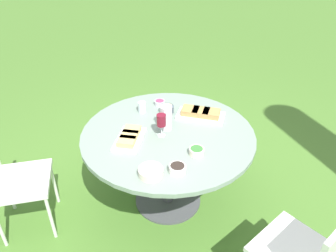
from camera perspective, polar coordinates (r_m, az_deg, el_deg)
ground_plane at (r=3.03m, az=0.00°, el=-12.71°), size 40.00×40.00×0.00m
dining_table at (r=2.62m, az=0.00°, el=-3.11°), size 1.36×1.36×0.73m
chair_near_left at (r=2.75m, az=-26.13°, el=-7.76°), size 0.56×0.55×0.89m
chair_near_right at (r=2.18m, az=23.38°, el=-19.47°), size 0.61×0.61×0.89m
water_pitcher at (r=2.55m, az=-0.35°, el=1.46°), size 0.10×0.10×0.20m
wine_glass at (r=2.45m, az=-1.18°, el=0.89°), size 0.07×0.07×0.19m
platter_bread_main at (r=2.76m, az=5.71°, el=2.18°), size 0.25×0.42×0.07m
platter_charcuterie at (r=2.47m, az=-6.74°, el=-1.99°), size 0.33×0.20×0.06m
bowl_fries at (r=2.80m, az=-0.23°, el=3.02°), size 0.12×0.12×0.07m
bowl_salad at (r=2.32m, az=5.00°, el=-4.35°), size 0.11×0.11×0.05m
bowl_olives at (r=2.17m, az=1.65°, el=-7.38°), size 0.11×0.11×0.05m
bowl_dip_red at (r=2.93m, az=-1.46°, el=4.13°), size 0.09×0.09×0.04m
bowl_dip_cream at (r=2.14m, az=-3.03°, el=-7.91°), size 0.16×0.16×0.05m
cup_water_near at (r=2.81m, az=-4.54°, el=3.28°), size 0.07×0.07×0.09m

